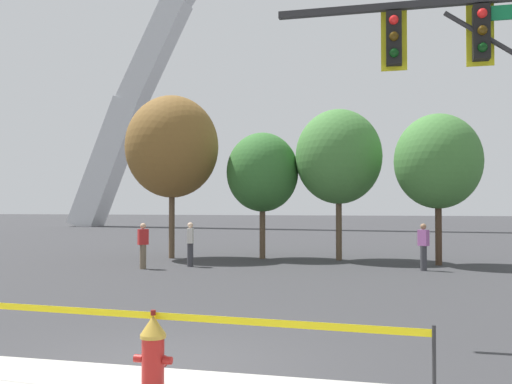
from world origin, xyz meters
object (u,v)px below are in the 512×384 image
(traffic_signal_gantry, at_px, (499,91))
(pedestrian_walking_left, at_px, (423,246))
(fire_hydrant, at_px, (153,355))
(pedestrian_standing_center, at_px, (190,244))
(monument_arch, at_px, (359,39))
(pedestrian_walking_right, at_px, (143,245))

(traffic_signal_gantry, xyz_separation_m, pedestrian_walking_left, (-0.71, 10.12, -3.25))
(fire_hydrant, bearing_deg, pedestrian_standing_center, 108.50)
(traffic_signal_gantry, xyz_separation_m, pedestrian_standing_center, (-8.82, 9.46, -3.25))
(traffic_signal_gantry, height_order, pedestrian_walking_left, traffic_signal_gantry)
(pedestrian_walking_left, bearing_deg, pedestrian_standing_center, -175.40)
(monument_arch, relative_size, pedestrian_standing_center, 38.08)
(pedestrian_walking_left, bearing_deg, pedestrian_walking_right, -169.56)
(traffic_signal_gantry, distance_m, monument_arch, 47.01)
(fire_hydrant, distance_m, pedestrian_walking_left, 14.37)
(fire_hydrant, distance_m, pedestrian_walking_right, 13.45)
(pedestrian_standing_center, distance_m, pedestrian_walking_right, 1.72)
(monument_arch, distance_m, pedestrian_standing_center, 39.37)
(traffic_signal_gantry, distance_m, pedestrian_standing_center, 13.34)
(monument_arch, bearing_deg, pedestrian_walking_left, -83.30)
(traffic_signal_gantry, bearing_deg, pedestrian_standing_center, 132.98)
(monument_arch, height_order, pedestrian_walking_left, monument_arch)
(pedestrian_walking_right, bearing_deg, fire_hydrant, -64.61)
(traffic_signal_gantry, bearing_deg, fire_hydrant, -139.31)
(pedestrian_walking_right, bearing_deg, traffic_signal_gantry, -39.52)
(fire_hydrant, xyz_separation_m, traffic_signal_gantry, (4.39, 3.77, 3.60))
(pedestrian_walking_right, bearing_deg, monument_arch, 81.55)
(traffic_signal_gantry, distance_m, pedestrian_walking_left, 10.65)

